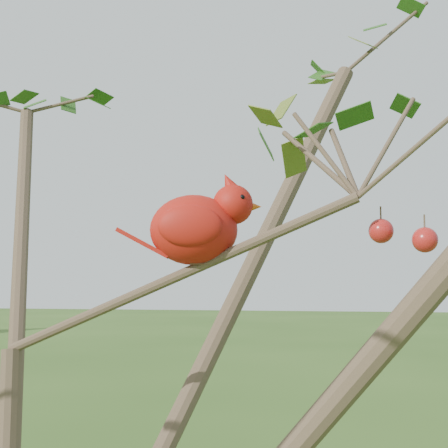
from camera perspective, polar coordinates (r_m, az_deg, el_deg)
name	(u,v)px	position (r m, az deg, el deg)	size (l,w,h in m)	color
crabapple_tree	(19,248)	(1.03, -18.24, -2.12)	(2.35, 2.05, 2.95)	#453225
cardinal	(199,226)	(1.03, -2.33, -0.20)	(0.24, 0.14, 0.17)	red
distant_trees	(302,291)	(26.32, 7.16, -6.11)	(41.18, 13.38, 3.60)	#453225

